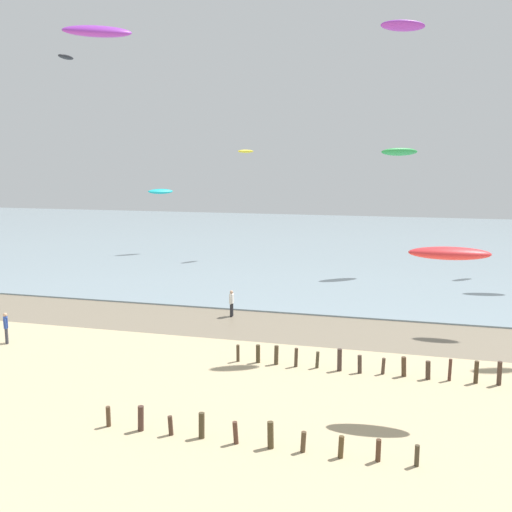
% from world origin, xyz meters
% --- Properties ---
extents(wet_sand_strip, '(120.00, 6.18, 0.01)m').
position_xyz_m(wet_sand_strip, '(0.00, 24.61, 0.00)').
color(wet_sand_strip, '#7A6D59').
rests_on(wet_sand_strip, ground).
extents(sea, '(160.00, 70.00, 0.10)m').
position_xyz_m(sea, '(0.00, 62.70, 0.05)').
color(sea, '#7F939E').
rests_on(sea, ground).
extents(groyne_mid, '(11.21, 0.35, 0.96)m').
position_xyz_m(groyne_mid, '(3.91, 10.39, 0.42)').
color(groyne_mid, '#4C3827').
rests_on(groyne_mid, ground).
extents(groyne_far, '(14.12, 0.37, 1.10)m').
position_xyz_m(groyne_far, '(8.31, 18.34, 0.46)').
color(groyne_far, '#4B3D2A').
rests_on(groyne_far, ground).
extents(person_nearest_camera, '(0.39, 0.47, 1.71)m').
position_xyz_m(person_nearest_camera, '(-11.46, 17.84, 0.92)').
color(person_nearest_camera, '#383842').
rests_on(person_nearest_camera, ground).
extents(person_mid_beach, '(0.23, 0.57, 1.71)m').
position_xyz_m(person_mid_beach, '(-1.23, 26.14, 0.92)').
color(person_mid_beach, '#232328').
rests_on(person_mid_beach, ground).
extents(kite_aloft_1, '(2.54, 1.74, 0.68)m').
position_xyz_m(kite_aloft_1, '(8.71, 23.92, 16.61)').
color(kite_aloft_1, purple).
extents(kite_aloft_2, '(3.68, 2.72, 0.90)m').
position_xyz_m(kite_aloft_2, '(-6.49, 20.13, 16.37)').
color(kite_aloft_2, purple).
extents(kite_aloft_3, '(2.67, 2.63, 0.73)m').
position_xyz_m(kite_aloft_3, '(-16.15, 48.81, 6.70)').
color(kite_aloft_3, '#19B2B7').
extents(kite_aloft_4, '(1.65, 2.07, 0.38)m').
position_xyz_m(kite_aloft_4, '(-6.42, 47.97, 10.85)').
color(kite_aloft_4, yellow).
extents(kite_aloft_5, '(0.69, 1.90, 0.39)m').
position_xyz_m(kite_aloft_5, '(-17.28, 34.01, 17.99)').
color(kite_aloft_5, black).
extents(kite_aloft_6, '(3.63, 3.10, 0.92)m').
position_xyz_m(kite_aloft_6, '(8.58, 42.97, 10.63)').
color(kite_aloft_6, green).
extents(kite_aloft_10, '(3.08, 1.17, 0.52)m').
position_xyz_m(kite_aloft_10, '(10.88, 14.99, 6.31)').
color(kite_aloft_10, red).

